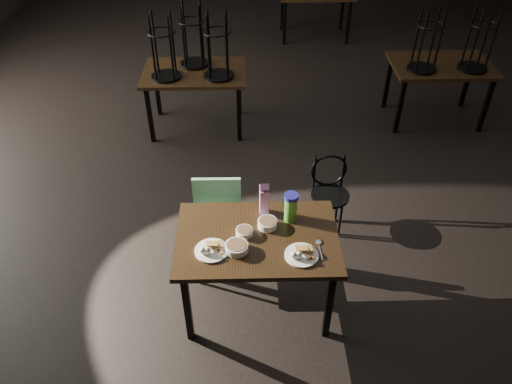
{
  "coord_description": "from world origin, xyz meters",
  "views": [
    {
      "loc": [
        -0.63,
        -4.67,
        3.3
      ],
      "look_at": [
        -0.56,
        -1.63,
        0.85
      ],
      "focal_mm": 35.0,
      "sensor_mm": 36.0,
      "label": 1
    }
  ],
  "objects_px": {
    "juice_carton": "(264,200)",
    "school_chair": "(217,219)",
    "bentwood_chair": "(329,188)",
    "main_table": "(257,244)",
    "water_bottle": "(291,207)"
  },
  "relations": [
    {
      "from": "main_table",
      "to": "bentwood_chair",
      "type": "bearing_deg",
      "value": 53.89
    },
    {
      "from": "juice_carton",
      "to": "main_table",
      "type": "bearing_deg",
      "value": -102.46
    },
    {
      "from": "water_bottle",
      "to": "school_chair",
      "type": "xyz_separation_m",
      "value": [
        -0.58,
        0.27,
        -0.36
      ]
    },
    {
      "from": "juice_carton",
      "to": "bentwood_chair",
      "type": "xyz_separation_m",
      "value": [
        0.63,
        0.68,
        -0.44
      ]
    },
    {
      "from": "juice_carton",
      "to": "water_bottle",
      "type": "relative_size",
      "value": 1.16
    },
    {
      "from": "main_table",
      "to": "school_chair",
      "type": "relative_size",
      "value": 1.4
    },
    {
      "from": "water_bottle",
      "to": "juice_carton",
      "type": "bearing_deg",
      "value": 156.72
    },
    {
      "from": "water_bottle",
      "to": "school_chair",
      "type": "relative_size",
      "value": 0.28
    },
    {
      "from": "bentwood_chair",
      "to": "school_chair",
      "type": "relative_size",
      "value": 0.87
    },
    {
      "from": "juice_carton",
      "to": "bentwood_chair",
      "type": "bearing_deg",
      "value": 47.05
    },
    {
      "from": "juice_carton",
      "to": "school_chair",
      "type": "relative_size",
      "value": 0.33
    },
    {
      "from": "bentwood_chair",
      "to": "main_table",
      "type": "bearing_deg",
      "value": -129.44
    },
    {
      "from": "main_table",
      "to": "water_bottle",
      "type": "relative_size",
      "value": 4.96
    },
    {
      "from": "juice_carton",
      "to": "bentwood_chair",
      "type": "distance_m",
      "value": 1.03
    },
    {
      "from": "juice_carton",
      "to": "water_bottle",
      "type": "height_order",
      "value": "juice_carton"
    }
  ]
}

